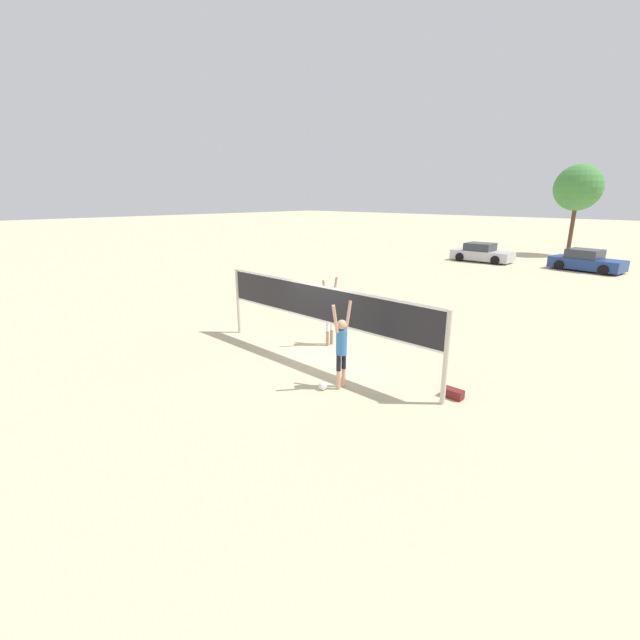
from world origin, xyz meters
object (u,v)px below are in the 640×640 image
at_px(volleyball, 323,386).
at_px(gear_bag, 453,393).
at_px(parked_car_mid, 586,261).
at_px(tree_left_cluster, 578,188).
at_px(player_blocker, 330,310).
at_px(volleyball_net, 320,309).
at_px(player_spiker, 341,344).
at_px(parked_car_far, 482,253).

relative_size(volleyball, gear_bag, 0.42).
relative_size(volleyball, parked_car_mid, 0.05).
relative_size(parked_car_mid, tree_left_cluster, 0.62).
xyz_separation_m(volleyball, parked_car_mid, (0.14, 25.26, 0.52)).
height_order(player_blocker, gear_bag, player_blocker).
bearing_deg(player_blocker, tree_left_cluster, -178.58).
relative_size(volleyball_net, player_blocker, 3.63).
bearing_deg(parked_car_mid, player_spiker, -81.80).
distance_m(volleyball_net, volleyball, 2.51).
bearing_deg(parked_car_far, volleyball_net, -79.11).
bearing_deg(volleyball_net, parked_car_mid, 86.22).
height_order(player_spiker, gear_bag, player_spiker).
bearing_deg(tree_left_cluster, volleyball, -84.93).
bearing_deg(volleyball_net, player_blocker, 120.95).
height_order(player_spiker, player_blocker, player_spiker).
distance_m(volleyball_net, player_blocker, 1.51).
height_order(player_spiker, parked_car_far, player_spiker).
relative_size(player_spiker, tree_left_cluster, 0.31).
xyz_separation_m(player_blocker, parked_car_mid, (2.33, 22.61, -0.56)).
bearing_deg(volleyball, parked_car_mid, 89.69).
bearing_deg(volleyball_net, player_spiker, -30.46).
height_order(player_blocker, volleyball, player_blocker).
distance_m(player_spiker, volleyball, 1.19).
xyz_separation_m(volleyball_net, player_blocker, (-0.75, 1.25, -0.42)).
xyz_separation_m(volleyball_net, parked_car_mid, (1.58, 23.85, -0.99)).
bearing_deg(player_blocker, parked_car_far, -168.46).
bearing_deg(parked_car_mid, volleyball, -82.39).
bearing_deg(player_spiker, parked_car_mid, 0.28).
bearing_deg(parked_car_mid, tree_left_cluster, 119.26).
bearing_deg(parked_car_far, player_blocker, -80.28).
xyz_separation_m(volleyball, parked_car_far, (-6.67, 24.59, 0.51)).
bearing_deg(player_blocker, volleyball_net, 30.95).
bearing_deg(parked_car_mid, volleyball_net, -85.86).
height_order(parked_car_mid, tree_left_cluster, tree_left_cluster).
distance_m(parked_car_mid, parked_car_far, 6.84).
height_order(volleyball, parked_car_far, parked_car_far).
relative_size(volleyball_net, volleyball, 37.45).
bearing_deg(tree_left_cluster, volleyball_net, -87.29).
height_order(volleyball_net, volleyball, volleyball_net).
bearing_deg(volleyball, volleyball_net, 135.70).
bearing_deg(volleyball_net, gear_bag, 6.67).
xyz_separation_m(parked_car_far, tree_left_cluster, (3.73, 8.55, 4.79)).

